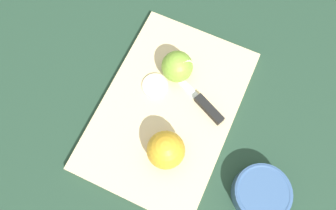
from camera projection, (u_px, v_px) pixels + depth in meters
name	position (u px, v px, depth m)	size (l,w,h in m)	color
ground_plane	(168.00, 110.00, 0.73)	(4.00, 4.00, 0.00)	#1E3828
cutting_board	(168.00, 109.00, 0.72)	(0.45, 0.33, 0.02)	#D1B789
apple_half_left	(166.00, 150.00, 0.64)	(0.08, 0.08, 0.08)	gold
apple_half_right	(177.00, 67.00, 0.71)	(0.07, 0.07, 0.07)	olive
knife	(205.00, 105.00, 0.71)	(0.10, 0.15, 0.02)	silver
apple_slice	(155.00, 86.00, 0.73)	(0.06, 0.06, 0.01)	beige
bowl	(261.00, 193.00, 0.64)	(0.11, 0.11, 0.05)	#33517F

